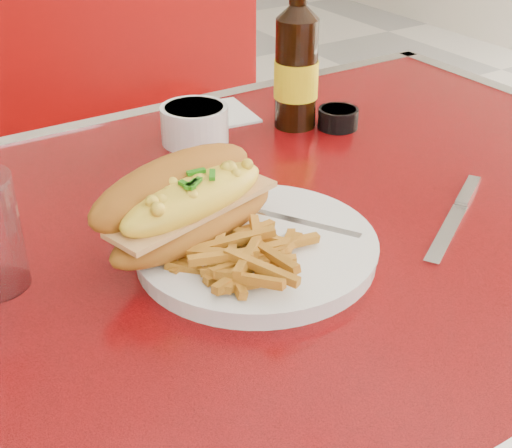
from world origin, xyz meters
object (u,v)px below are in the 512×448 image
knife (459,210)px  sauce_cup_right (338,117)px  dinner_plate (256,247)px  gravy_ramekin (195,123)px  mac_hoagie (187,202)px  booth_bench_far (76,253)px  fork (288,220)px  beer_bottle (296,63)px  diner_table (266,328)px

knife → sauce_cup_right: bearing=51.1°
dinner_plate → gravy_ramekin: bearing=73.4°
mac_hoagie → knife: size_ratio=1.22×
booth_bench_far → dinner_plate: bearing=-93.4°
mac_hoagie → fork: 0.12m
fork → knife: (0.20, -0.07, -0.02)m
dinner_plate → beer_bottle: (0.25, 0.28, 0.09)m
diner_table → booth_bench_far: bearing=90.0°
sauce_cup_right → dinner_plate: bearing=-141.7°
gravy_ramekin → beer_bottle: 0.17m
diner_table → gravy_ramekin: 0.32m
fork → gravy_ramekin: gravy_ramekin is taller
gravy_ramekin → knife: (0.17, -0.36, -0.03)m
knife → diner_table: bearing=121.9°
booth_bench_far → gravy_ramekin: size_ratio=9.72×
fork → beer_bottle: (0.19, 0.26, 0.08)m
dinner_plate → mac_hoagie: 0.09m
diner_table → knife: (0.21, -0.11, 0.16)m
sauce_cup_right → knife: size_ratio=0.36×
fork → gravy_ramekin: 0.29m
diner_table → gravy_ramekin: size_ratio=9.96×
fork → sauce_cup_right: (0.25, 0.22, -0.00)m
knife → fork: bearing=130.7°
dinner_plate → diner_table: bearing=47.8°
dinner_plate → beer_bottle: bearing=48.2°
booth_bench_far → fork: bearing=-89.8°
booth_bench_far → dinner_plate: (-0.05, -0.87, 0.49)m
mac_hoagie → knife: 0.34m
dinner_plate → mac_hoagie: bearing=138.9°
gravy_ramekin → knife: size_ratio=0.62×
sauce_cup_right → beer_bottle: bearing=139.6°
dinner_plate → fork: (0.06, 0.02, 0.01)m
booth_bench_far → sauce_cup_right: (0.25, -0.63, 0.50)m
diner_table → knife: knife is taller
booth_bench_far → diner_table: bearing=-90.0°
booth_bench_far → gravy_ramekin: bearing=-86.0°
diner_table → beer_bottle: beer_bottle is taller
booth_bench_far → gravy_ramekin: 0.76m
diner_table → sauce_cup_right: size_ratio=17.18×
booth_bench_far → mac_hoagie: 0.99m
beer_bottle → booth_bench_far: bearing=108.6°
booth_bench_far → beer_bottle: size_ratio=4.62×
booth_bench_far → mac_hoagie: booth_bench_far is taller
diner_table → knife: bearing=-27.3°
mac_hoagie → gravy_ramekin: mac_hoagie is taller
dinner_plate → mac_hoagie: size_ratio=1.19×
dinner_plate → gravy_ramekin: (0.09, 0.31, 0.02)m
diner_table → mac_hoagie: mac_hoagie is taller
mac_hoagie → beer_bottle: bearing=22.2°
booth_bench_far → sauce_cup_right: bearing=-68.5°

